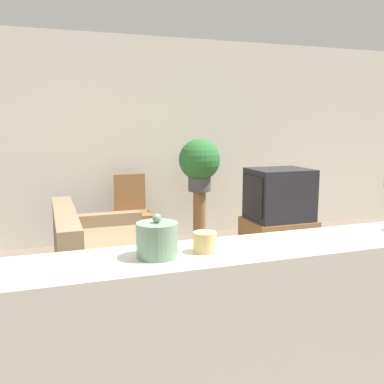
{
  "coord_description": "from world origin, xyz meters",
  "views": [
    {
      "loc": [
        -0.87,
        -2.24,
        1.58
      ],
      "look_at": [
        0.62,
        2.02,
        0.85
      ],
      "focal_mm": 40.0,
      "sensor_mm": 36.0,
      "label": 1
    }
  ],
  "objects_px": {
    "wooden_chair": "(132,208)",
    "potted_plant": "(199,162)",
    "decorative_bowl": "(157,240)",
    "couch": "(104,258)",
    "television": "(279,194)"
  },
  "relations": [
    {
      "from": "television",
      "to": "decorative_bowl",
      "type": "bearing_deg",
      "value": -131.16
    },
    {
      "from": "couch",
      "to": "decorative_bowl",
      "type": "distance_m",
      "value": 2.42
    },
    {
      "from": "couch",
      "to": "wooden_chair",
      "type": "relative_size",
      "value": 1.76
    },
    {
      "from": "wooden_chair",
      "to": "decorative_bowl",
      "type": "bearing_deg",
      "value": -99.19
    },
    {
      "from": "couch",
      "to": "decorative_bowl",
      "type": "bearing_deg",
      "value": -91.04
    },
    {
      "from": "couch",
      "to": "wooden_chair",
      "type": "xyz_separation_m",
      "value": [
        0.51,
        1.14,
        0.25
      ]
    },
    {
      "from": "couch",
      "to": "potted_plant",
      "type": "xyz_separation_m",
      "value": [
        1.35,
        0.97,
        0.82
      ]
    },
    {
      "from": "wooden_chair",
      "to": "decorative_bowl",
      "type": "relative_size",
      "value": 4.7
    },
    {
      "from": "wooden_chair",
      "to": "couch",
      "type": "bearing_deg",
      "value": -114.17
    },
    {
      "from": "television",
      "to": "wooden_chair",
      "type": "xyz_separation_m",
      "value": [
        -1.39,
        1.2,
        -0.29
      ]
    },
    {
      "from": "potted_plant",
      "to": "decorative_bowl",
      "type": "xyz_separation_m",
      "value": [
        -1.39,
        -3.25,
        -0.03
      ]
    },
    {
      "from": "decorative_bowl",
      "to": "potted_plant",
      "type": "bearing_deg",
      "value": 66.76
    },
    {
      "from": "wooden_chair",
      "to": "potted_plant",
      "type": "height_order",
      "value": "potted_plant"
    },
    {
      "from": "potted_plant",
      "to": "decorative_bowl",
      "type": "height_order",
      "value": "potted_plant"
    },
    {
      "from": "television",
      "to": "potted_plant",
      "type": "xyz_separation_m",
      "value": [
        -0.55,
        1.03,
        0.28
      ]
    }
  ]
}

